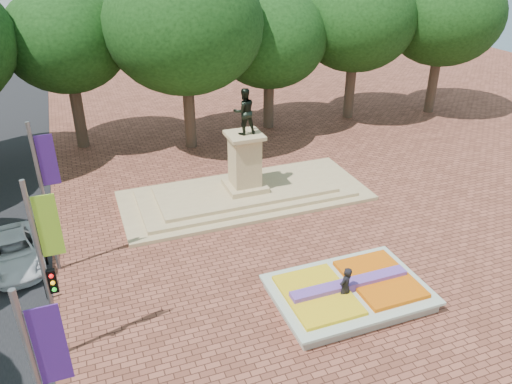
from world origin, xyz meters
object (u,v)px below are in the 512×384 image
at_px(van, 14,252).
at_px(flower_bed, 349,292).
at_px(monument, 245,184).
at_px(pedestrian, 345,287).

bearing_deg(van, flower_bed, -38.19).
height_order(flower_bed, monument, monument).
height_order(flower_bed, pedestrian, pedestrian).
height_order(monument, van, monument).
xyz_separation_m(monument, pedestrian, (0.63, -10.27, 0.03)).
bearing_deg(monument, van, -168.36).
bearing_deg(monument, flower_bed, -84.13).
relative_size(flower_bed, pedestrian, 3.43).
distance_m(monument, pedestrian, 10.29).
relative_size(flower_bed, monument, 0.45).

